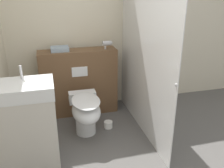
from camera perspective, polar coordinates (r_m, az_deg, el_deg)
name	(u,v)px	position (r m, az deg, el deg)	size (l,w,h in m)	color
wall_back	(98,27)	(3.84, -3.27, 12.97)	(8.00, 0.06, 2.50)	beige
partition_panel	(79,82)	(3.74, -7.56, 0.44)	(1.11, 0.31, 0.97)	brown
shower_glass	(143,57)	(3.14, 7.20, 6.17)	(0.04, 1.77, 2.00)	silver
toilet	(86,112)	(3.21, -6.04, -6.34)	(0.36, 0.67, 0.53)	white
sink_vanity	(28,127)	(2.71, -18.72, -9.40)	(0.59, 0.42, 1.11)	beige
hair_drier	(107,43)	(3.61, -1.05, 9.26)	(0.15, 0.07, 0.12)	#B7B7BC
folded_towel	(60,49)	(3.58, -11.87, 7.86)	(0.25, 0.20, 0.06)	#8C9EAD
spare_toilet_roll	(108,125)	(3.48, -0.87, -9.25)	(0.12, 0.12, 0.09)	white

